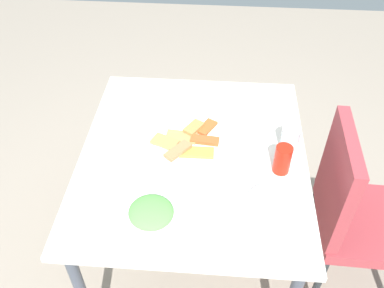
% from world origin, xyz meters
% --- Properties ---
extents(ground_plane, '(6.00, 6.00, 0.00)m').
position_xyz_m(ground_plane, '(0.00, 0.00, 0.00)').
color(ground_plane, gray).
extents(dining_table, '(1.05, 0.92, 0.75)m').
position_xyz_m(dining_table, '(0.00, 0.00, 0.67)').
color(dining_table, silver).
rests_on(dining_table, ground_plane).
extents(dining_chair, '(0.43, 0.44, 0.92)m').
position_xyz_m(dining_chair, '(0.05, 0.70, 0.52)').
color(dining_chair, '#A1373E').
rests_on(dining_chair, ground_plane).
extents(pide_platter, '(0.30, 0.32, 0.04)m').
position_xyz_m(pide_platter, '(-0.06, -0.02, 0.76)').
color(pide_platter, white).
rests_on(pide_platter, dining_table).
extents(salad_plate_greens, '(0.22, 0.22, 0.05)m').
position_xyz_m(salad_plate_greens, '(0.33, -0.13, 0.77)').
color(salad_plate_greens, white).
rests_on(salad_plate_greens, dining_table).
extents(salad_plate_rice, '(0.20, 0.20, 0.05)m').
position_xyz_m(salad_plate_rice, '(0.24, 0.28, 0.77)').
color(salad_plate_rice, white).
rests_on(salad_plate_rice, dining_table).
extents(soda_can, '(0.09, 0.09, 0.12)m').
position_xyz_m(soda_can, '(0.06, 0.35, 0.81)').
color(soda_can, red).
rests_on(soda_can, dining_table).
extents(drinking_glass, '(0.08, 0.08, 0.11)m').
position_xyz_m(drinking_glass, '(-0.06, 0.39, 0.81)').
color(drinking_glass, silver).
rests_on(drinking_glass, dining_table).
extents(paper_napkin, '(0.12, 0.12, 0.00)m').
position_xyz_m(paper_napkin, '(-0.40, 0.11, 0.75)').
color(paper_napkin, white).
rests_on(paper_napkin, dining_table).
extents(fork, '(0.19, 0.05, 0.00)m').
position_xyz_m(fork, '(-0.40, 0.09, 0.76)').
color(fork, silver).
rests_on(fork, paper_napkin).
extents(spoon, '(0.18, 0.05, 0.00)m').
position_xyz_m(spoon, '(-0.40, 0.13, 0.76)').
color(spoon, silver).
rests_on(spoon, paper_napkin).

